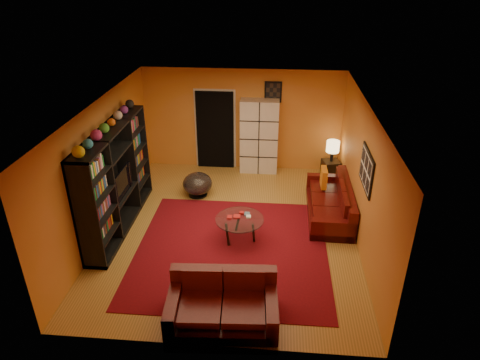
# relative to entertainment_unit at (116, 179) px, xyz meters

# --- Properties ---
(floor) EXTENTS (6.00, 6.00, 0.00)m
(floor) POSITION_rel_entertainment_unit_xyz_m (2.27, 0.00, -1.05)
(floor) COLOR olive
(floor) RESTS_ON ground
(ceiling) EXTENTS (6.00, 6.00, 0.00)m
(ceiling) POSITION_rel_entertainment_unit_xyz_m (2.27, 0.00, 1.55)
(ceiling) COLOR white
(ceiling) RESTS_ON wall_back
(wall_back) EXTENTS (6.00, 0.00, 6.00)m
(wall_back) POSITION_rel_entertainment_unit_xyz_m (2.27, 3.00, 0.25)
(wall_back) COLOR orange
(wall_back) RESTS_ON floor
(wall_front) EXTENTS (6.00, 0.00, 6.00)m
(wall_front) POSITION_rel_entertainment_unit_xyz_m (2.27, -3.00, 0.25)
(wall_front) COLOR orange
(wall_front) RESTS_ON floor
(wall_left) EXTENTS (0.00, 6.00, 6.00)m
(wall_left) POSITION_rel_entertainment_unit_xyz_m (-0.23, 0.00, 0.25)
(wall_left) COLOR orange
(wall_left) RESTS_ON floor
(wall_right) EXTENTS (0.00, 6.00, 6.00)m
(wall_right) POSITION_rel_entertainment_unit_xyz_m (4.78, 0.00, 0.25)
(wall_right) COLOR orange
(wall_right) RESTS_ON floor
(rug) EXTENTS (3.60, 3.60, 0.01)m
(rug) POSITION_rel_entertainment_unit_xyz_m (2.38, -0.70, -1.04)
(rug) COLOR #590A13
(rug) RESTS_ON floor
(doorway) EXTENTS (0.95, 0.10, 2.04)m
(doorway) POSITION_rel_entertainment_unit_xyz_m (1.57, 2.96, -0.03)
(doorway) COLOR black
(doorway) RESTS_ON floor
(wall_art_right) EXTENTS (0.03, 1.00, 0.70)m
(wall_art_right) POSITION_rel_entertainment_unit_xyz_m (4.75, -0.30, 0.55)
(wall_art_right) COLOR black
(wall_art_right) RESTS_ON wall_right
(wall_art_back) EXTENTS (0.42, 0.03, 0.52)m
(wall_art_back) POSITION_rel_entertainment_unit_xyz_m (3.02, 2.98, 1.00)
(wall_art_back) COLOR black
(wall_art_back) RESTS_ON wall_back
(entertainment_unit) EXTENTS (0.45, 3.00, 2.10)m
(entertainment_unit) POSITION_rel_entertainment_unit_xyz_m (0.00, 0.00, 0.00)
(entertainment_unit) COLOR black
(entertainment_unit) RESTS_ON floor
(tv) EXTENTS (0.93, 0.12, 0.54)m
(tv) POSITION_rel_entertainment_unit_xyz_m (0.05, -0.05, -0.06)
(tv) COLOR black
(tv) RESTS_ON entertainment_unit
(sofa) EXTENTS (0.92, 2.16, 0.85)m
(sofa) POSITION_rel_entertainment_unit_xyz_m (4.41, 0.76, -0.76)
(sofa) COLOR #440909
(sofa) RESTS_ON rug
(loveseat) EXTENTS (1.71, 1.09, 0.85)m
(loveseat) POSITION_rel_entertainment_unit_xyz_m (2.41, -2.41, -0.77)
(loveseat) COLOR #440909
(loveseat) RESTS_ON rug
(throw_pillow) EXTENTS (0.12, 0.42, 0.42)m
(throw_pillow) POSITION_rel_entertainment_unit_xyz_m (4.22, 1.27, -0.42)
(throw_pillow) COLOR orange
(throw_pillow) RESTS_ON sofa
(coffee_table) EXTENTS (0.94, 0.94, 0.47)m
(coffee_table) POSITION_rel_entertainment_unit_xyz_m (2.49, -0.35, -0.62)
(coffee_table) COLOR silver
(coffee_table) RESTS_ON floor
(storage_cabinet) EXTENTS (0.95, 0.42, 1.90)m
(storage_cabinet) POSITION_rel_entertainment_unit_xyz_m (2.72, 2.80, -0.10)
(storage_cabinet) COLOR silver
(storage_cabinet) RESTS_ON floor
(bowl_chair) EXTENTS (0.68, 0.68, 0.56)m
(bowl_chair) POSITION_rel_entertainment_unit_xyz_m (1.36, 1.34, -0.75)
(bowl_chair) COLOR black
(bowl_chair) RESTS_ON floor
(side_table) EXTENTS (0.48, 0.48, 0.50)m
(side_table) POSITION_rel_entertainment_unit_xyz_m (4.53, 2.46, -0.80)
(side_table) COLOR black
(side_table) RESTS_ON floor
(table_lamp) EXTENTS (0.32, 0.32, 0.53)m
(table_lamp) POSITION_rel_entertainment_unit_xyz_m (4.53, 2.46, -0.18)
(table_lamp) COLOR black
(table_lamp) RESTS_ON side_table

